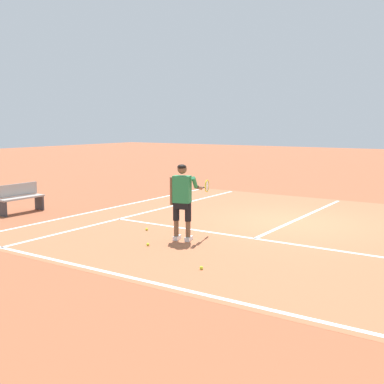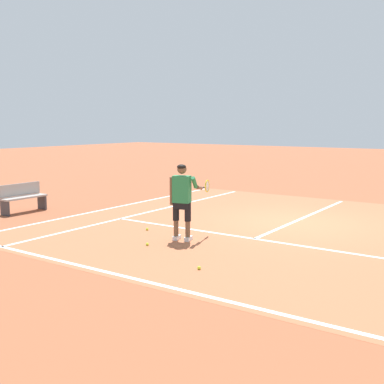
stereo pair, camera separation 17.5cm
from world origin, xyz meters
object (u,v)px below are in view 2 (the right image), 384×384
tennis_player (183,197)px  tennis_ball_near_feet (147,229)px  tennis_ball_mid_court (199,268)px  tennis_ball_by_baseline (147,244)px  courtside_bench (23,197)px

tennis_player → tennis_ball_near_feet: bearing=166.7°
tennis_ball_mid_court → tennis_ball_near_feet: bearing=145.6°
tennis_player → tennis_ball_mid_court: size_ratio=25.95×
tennis_ball_by_baseline → courtside_bench: courtside_bench is taller
tennis_player → courtside_bench: (-5.88, 0.11, -0.54)m
tennis_player → courtside_bench: tennis_player is taller
tennis_ball_near_feet → courtside_bench: bearing=-177.6°
tennis_ball_near_feet → tennis_ball_by_baseline: 1.48m
tennis_ball_by_baseline → courtside_bench: 5.64m
tennis_player → tennis_ball_near_feet: size_ratio=25.95×
tennis_ball_by_baseline → tennis_ball_mid_court: (1.85, -0.78, 0.00)m
tennis_ball_near_feet → courtside_bench: 4.61m
tennis_player → tennis_ball_near_feet: (-1.29, 0.30, -0.96)m
tennis_player → courtside_bench: size_ratio=1.22×
tennis_ball_mid_court → courtside_bench: size_ratio=0.05×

